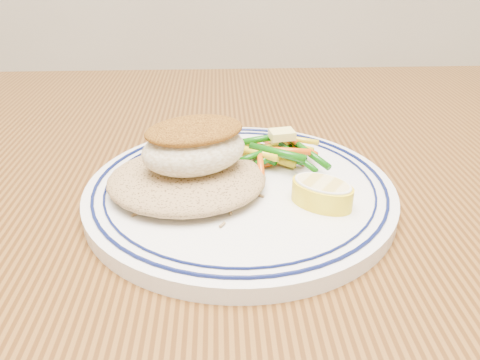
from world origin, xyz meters
The scene contains 7 objects.
dining_table centered at (0.00, 0.00, 0.65)m, with size 1.50×0.90×0.75m.
plate centered at (-0.02, -0.02, 0.76)m, with size 0.29×0.29×0.02m.
rice_pilaf centered at (-0.06, -0.02, 0.78)m, with size 0.14×0.13×0.03m, color olive.
fish_fillet centered at (-0.06, -0.02, 0.81)m, with size 0.11×0.09×0.05m.
vegetable_pile centered at (0.02, 0.03, 0.78)m, with size 0.10×0.10×0.03m.
butter_pat centered at (0.03, 0.03, 0.80)m, with size 0.02×0.02×0.01m, color #F2E676.
lemon_wedge centered at (0.05, -0.05, 0.78)m, with size 0.07×0.07×0.02m.
Camera 1 is at (-0.03, -0.40, 0.98)m, focal length 35.00 mm.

